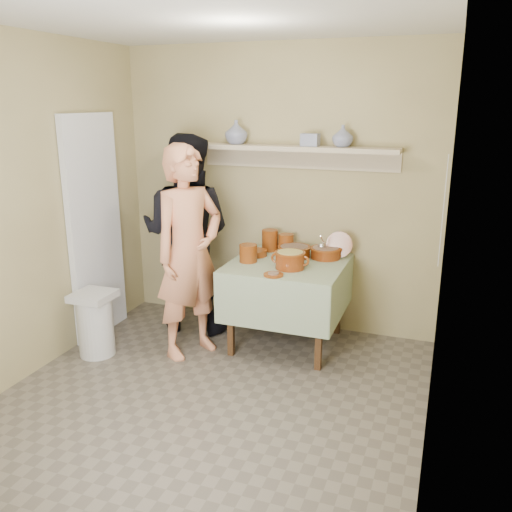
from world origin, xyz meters
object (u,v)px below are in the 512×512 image
at_px(serving_table, 288,275).
at_px(cazuela_rice, 290,259).
at_px(person_helper, 186,234).
at_px(person_cook, 189,253).
at_px(trash_bin, 95,323).

bearing_deg(serving_table, cazuela_rice, -68.10).
xyz_separation_m(person_helper, cazuela_rice, (1.08, -0.25, -0.07)).
distance_m(person_cook, serving_table, 0.88).
distance_m(person_helper, trash_bin, 1.14).
xyz_separation_m(person_helper, trash_bin, (-0.46, -0.84, -0.63)).
bearing_deg(trash_bin, person_cook, 23.49).
relative_size(serving_table, trash_bin, 1.74).
xyz_separation_m(serving_table, trash_bin, (-1.47, -0.76, -0.36)).
bearing_deg(person_cook, trash_bin, 140.99).
bearing_deg(person_cook, person_helper, 56.73).
height_order(person_helper, cazuela_rice, person_helper).
relative_size(person_helper, cazuela_rice, 5.53).
bearing_deg(person_helper, person_cook, 115.31).
distance_m(person_helper, serving_table, 1.05).
height_order(person_cook, trash_bin, person_cook).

